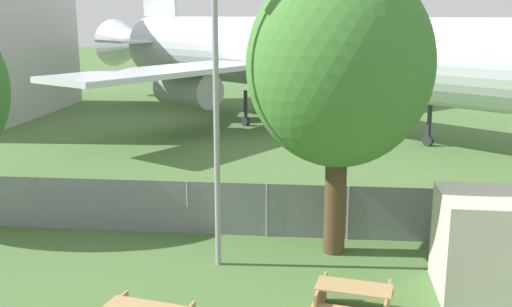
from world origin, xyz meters
TOP-DOWN VIEW (x-y plane):
  - perimeter_fence at (-0.00, 9.74)m, footprint 56.07×0.07m
  - airplane at (-0.44, 30.53)m, footprint 34.03×28.80m
  - picnic_bench_near_cabin at (2.44, 4.74)m, footprint 1.98×1.70m
  - tree_near_hangar at (2.09, 8.66)m, footprint 5.21×5.21m
  - light_mast at (-1.18, 7.41)m, footprint 0.44×0.44m

SIDE VIEW (x-z plane):
  - picnic_bench_near_cabin at x=2.44m, z-range 0.09..0.85m
  - perimeter_fence at x=0.00m, z-range 0.00..1.73m
  - airplane at x=-0.44m, z-range -2.33..11.24m
  - light_mast at x=-1.18m, z-range 0.89..9.41m
  - tree_near_hangar at x=2.09m, z-range 1.30..9.70m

